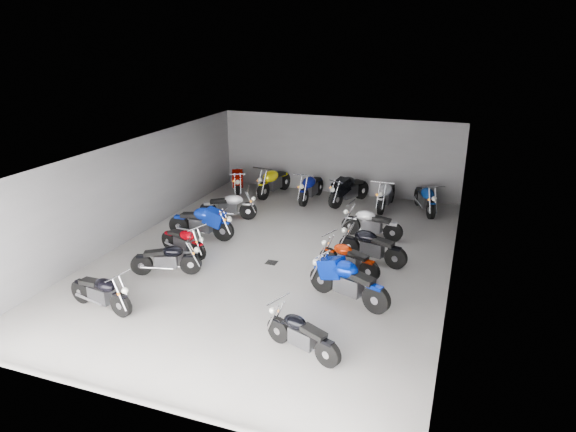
{
  "coord_description": "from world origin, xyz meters",
  "views": [
    {
      "loc": [
        5.12,
        -13.24,
        6.37
      ],
      "look_at": [
        0.02,
        0.87,
        1.0
      ],
      "focal_mm": 32.0,
      "sensor_mm": 36.0,
      "label": 1
    }
  ],
  "objects_px": {
    "motorcycle_back_a": "(238,181)",
    "motorcycle_back_f": "(425,198)",
    "motorcycle_back_b": "(274,181)",
    "motorcycle_right_a": "(301,334)",
    "motorcycle_back_d": "(349,190)",
    "motorcycle_right_d": "(348,258)",
    "motorcycle_right_e": "(371,246)",
    "drain_grate": "(272,262)",
    "motorcycle_right_f": "(371,223)",
    "motorcycle_back_e": "(386,195)",
    "motorcycle_left_a": "(101,292)",
    "motorcycle_left_c": "(167,259)",
    "motorcycle_left_f": "(229,206)",
    "motorcycle_right_c": "(348,281)",
    "motorcycle_left_e": "(202,222)",
    "motorcycle_back_c": "(311,187)",
    "motorcycle_left_d": "(184,241)"
  },
  "relations": [
    {
      "from": "motorcycle_left_d",
      "to": "motorcycle_right_a",
      "type": "bearing_deg",
      "value": 72.45
    },
    {
      "from": "drain_grate",
      "to": "motorcycle_right_c",
      "type": "xyz_separation_m",
      "value": [
        2.63,
        -1.49,
        0.55
      ]
    },
    {
      "from": "motorcycle_back_e",
      "to": "motorcycle_back_f",
      "type": "bearing_deg",
      "value": -173.55
    },
    {
      "from": "motorcycle_left_e",
      "to": "motorcycle_right_f",
      "type": "height_order",
      "value": "motorcycle_left_e"
    },
    {
      "from": "motorcycle_right_a",
      "to": "motorcycle_back_d",
      "type": "xyz_separation_m",
      "value": [
        -1.44,
        10.15,
        0.12
      ]
    },
    {
      "from": "motorcycle_left_c",
      "to": "motorcycle_back_c",
      "type": "distance_m",
      "value": 7.92
    },
    {
      "from": "motorcycle_back_b",
      "to": "motorcycle_back_c",
      "type": "bearing_deg",
      "value": -177.85
    },
    {
      "from": "motorcycle_left_e",
      "to": "motorcycle_back_c",
      "type": "bearing_deg",
      "value": 154.3
    },
    {
      "from": "motorcycle_right_d",
      "to": "motorcycle_back_a",
      "type": "height_order",
      "value": "motorcycle_back_a"
    },
    {
      "from": "motorcycle_back_c",
      "to": "motorcycle_right_a",
      "type": "bearing_deg",
      "value": 110.52
    },
    {
      "from": "motorcycle_left_a",
      "to": "motorcycle_right_d",
      "type": "height_order",
      "value": "motorcycle_left_a"
    },
    {
      "from": "motorcycle_right_a",
      "to": "motorcycle_back_e",
      "type": "height_order",
      "value": "motorcycle_back_e"
    },
    {
      "from": "motorcycle_back_b",
      "to": "motorcycle_back_e",
      "type": "relative_size",
      "value": 1.04
    },
    {
      "from": "motorcycle_back_b",
      "to": "motorcycle_back_e",
      "type": "xyz_separation_m",
      "value": [
        4.69,
        -0.19,
        -0.03
      ]
    },
    {
      "from": "motorcycle_left_c",
      "to": "motorcycle_left_d",
      "type": "height_order",
      "value": "motorcycle_left_c"
    },
    {
      "from": "motorcycle_right_a",
      "to": "motorcycle_back_d",
      "type": "relative_size",
      "value": 0.81
    },
    {
      "from": "motorcycle_right_d",
      "to": "motorcycle_right_e",
      "type": "distance_m",
      "value": 1.09
    },
    {
      "from": "motorcycle_back_a",
      "to": "motorcycle_back_f",
      "type": "height_order",
      "value": "motorcycle_back_a"
    },
    {
      "from": "motorcycle_right_f",
      "to": "motorcycle_right_c",
      "type": "bearing_deg",
      "value": -170.22
    },
    {
      "from": "motorcycle_back_e",
      "to": "motorcycle_left_d",
      "type": "bearing_deg",
      "value": 55.67
    },
    {
      "from": "motorcycle_left_e",
      "to": "motorcycle_back_c",
      "type": "xyz_separation_m",
      "value": [
        2.15,
        5.02,
        0.01
      ]
    },
    {
      "from": "motorcycle_right_a",
      "to": "motorcycle_right_e",
      "type": "bearing_deg",
      "value": 15.64
    },
    {
      "from": "motorcycle_left_a",
      "to": "motorcycle_right_d",
      "type": "distance_m",
      "value": 6.5
    },
    {
      "from": "motorcycle_left_c",
      "to": "motorcycle_left_f",
      "type": "height_order",
      "value": "motorcycle_left_f"
    },
    {
      "from": "motorcycle_left_e",
      "to": "motorcycle_back_a",
      "type": "relative_size",
      "value": 1.04
    },
    {
      "from": "motorcycle_right_a",
      "to": "motorcycle_right_d",
      "type": "relative_size",
      "value": 0.98
    },
    {
      "from": "motorcycle_right_a",
      "to": "motorcycle_back_e",
      "type": "xyz_separation_m",
      "value": [
        0.05,
        10.06,
        0.09
      ]
    },
    {
      "from": "drain_grate",
      "to": "motorcycle_left_a",
      "type": "bearing_deg",
      "value": -126.42
    },
    {
      "from": "motorcycle_back_e",
      "to": "motorcycle_back_d",
      "type": "bearing_deg",
      "value": 0.08
    },
    {
      "from": "motorcycle_right_d",
      "to": "motorcycle_right_e",
      "type": "height_order",
      "value": "motorcycle_right_e"
    },
    {
      "from": "motorcycle_left_a",
      "to": "motorcycle_right_a",
      "type": "relative_size",
      "value": 1.08
    },
    {
      "from": "motorcycle_back_b",
      "to": "motorcycle_right_a",
      "type": "bearing_deg",
      "value": 124.67
    },
    {
      "from": "motorcycle_left_a",
      "to": "motorcycle_right_e",
      "type": "relative_size",
      "value": 0.93
    },
    {
      "from": "motorcycle_left_a",
      "to": "motorcycle_left_c",
      "type": "xyz_separation_m",
      "value": [
        0.44,
        2.22,
        -0.0
      ]
    },
    {
      "from": "motorcycle_left_f",
      "to": "motorcycle_back_e",
      "type": "height_order",
      "value": "motorcycle_back_e"
    },
    {
      "from": "motorcycle_right_d",
      "to": "motorcycle_right_e",
      "type": "relative_size",
      "value": 0.88
    },
    {
      "from": "motorcycle_left_f",
      "to": "motorcycle_right_d",
      "type": "height_order",
      "value": "motorcycle_left_f"
    },
    {
      "from": "motorcycle_back_b",
      "to": "motorcycle_back_f",
      "type": "bearing_deg",
      "value": -170.77
    },
    {
      "from": "motorcycle_left_f",
      "to": "motorcycle_back_f",
      "type": "height_order",
      "value": "motorcycle_back_f"
    },
    {
      "from": "drain_grate",
      "to": "motorcycle_back_d",
      "type": "xyz_separation_m",
      "value": [
        0.81,
        6.17,
        0.57
      ]
    },
    {
      "from": "motorcycle_left_e",
      "to": "motorcycle_right_c",
      "type": "height_order",
      "value": "motorcycle_right_c"
    },
    {
      "from": "motorcycle_right_c",
      "to": "motorcycle_back_e",
      "type": "distance_m",
      "value": 7.58
    },
    {
      "from": "motorcycle_right_a",
      "to": "motorcycle_back_d",
      "type": "distance_m",
      "value": 10.25
    },
    {
      "from": "drain_grate",
      "to": "motorcycle_back_f",
      "type": "height_order",
      "value": "motorcycle_back_f"
    },
    {
      "from": "motorcycle_right_e",
      "to": "motorcycle_right_f",
      "type": "height_order",
      "value": "motorcycle_right_e"
    },
    {
      "from": "motorcycle_left_f",
      "to": "motorcycle_back_d",
      "type": "relative_size",
      "value": 0.89
    },
    {
      "from": "motorcycle_right_f",
      "to": "motorcycle_back_f",
      "type": "distance_m",
      "value": 3.51
    },
    {
      "from": "motorcycle_left_e",
      "to": "motorcycle_right_e",
      "type": "distance_m",
      "value": 5.57
    },
    {
      "from": "motorcycle_back_d",
      "to": "motorcycle_back_e",
      "type": "height_order",
      "value": "motorcycle_back_d"
    },
    {
      "from": "drain_grate",
      "to": "motorcycle_back_b",
      "type": "xyz_separation_m",
      "value": [
        -2.39,
        6.28,
        0.57
      ]
    }
  ]
}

